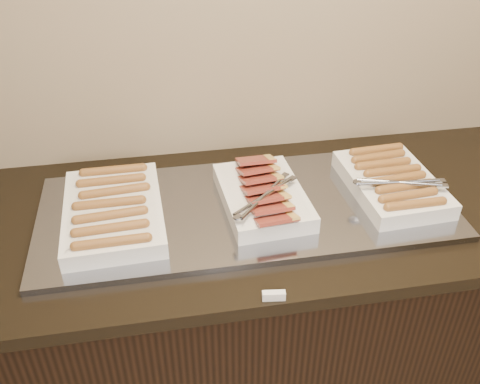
% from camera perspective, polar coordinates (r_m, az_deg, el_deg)
% --- Properties ---
extents(counter, '(2.06, 0.76, 0.90)m').
position_cam_1_polar(counter, '(1.88, 1.30, -12.93)').
color(counter, black).
rests_on(counter, ground).
extents(warming_tray, '(1.20, 0.50, 0.02)m').
position_cam_1_polar(warming_tray, '(1.57, 0.69, -1.73)').
color(warming_tray, gray).
rests_on(warming_tray, counter).
extents(dish_left, '(0.28, 0.41, 0.07)m').
position_cam_1_polar(dish_left, '(1.54, -13.36, -1.95)').
color(dish_left, white).
rests_on(dish_left, warming_tray).
extents(dish_center, '(0.25, 0.37, 0.09)m').
position_cam_1_polar(dish_center, '(1.55, 2.44, -0.36)').
color(dish_center, white).
rests_on(dish_center, warming_tray).
extents(dish_right, '(0.27, 0.37, 0.08)m').
position_cam_1_polar(dish_right, '(1.67, 15.93, 1.01)').
color(dish_right, white).
rests_on(dish_right, warming_tray).
extents(label_holder, '(0.06, 0.02, 0.02)m').
position_cam_1_polar(label_holder, '(1.31, 3.62, -10.97)').
color(label_holder, white).
rests_on(label_holder, counter).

